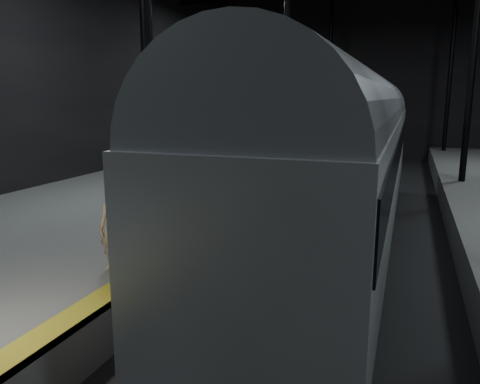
% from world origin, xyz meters
% --- Properties ---
extents(ground, '(44.00, 44.00, 0.00)m').
position_xyz_m(ground, '(0.00, 0.00, 0.00)').
color(ground, black).
rests_on(ground, ground).
extents(platform_left, '(9.00, 43.80, 1.00)m').
position_xyz_m(platform_left, '(-7.50, 0.00, 0.50)').
color(platform_left, '#565653').
rests_on(platform_left, ground).
extents(tactile_strip, '(0.50, 43.80, 0.01)m').
position_xyz_m(tactile_strip, '(-3.25, 0.00, 1.00)').
color(tactile_strip, olive).
rests_on(tactile_strip, platform_left).
extents(track, '(2.40, 43.00, 0.24)m').
position_xyz_m(track, '(0.00, 0.00, 0.07)').
color(track, '#3F3328').
rests_on(track, ground).
extents(train, '(2.87, 19.16, 5.12)m').
position_xyz_m(train, '(-0.00, 0.53, 2.86)').
color(train, '#A5A8AD').
rests_on(train, ground).
extents(woman, '(0.69, 0.52, 1.72)m').
position_xyz_m(woman, '(-3.80, -5.52, 1.86)').
color(woman, tan).
rests_on(woman, platform_left).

